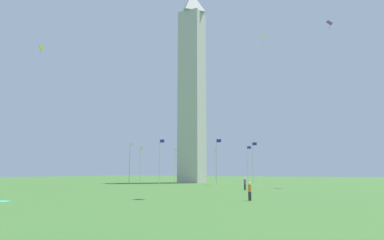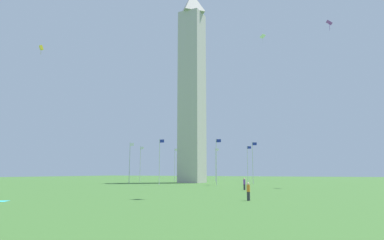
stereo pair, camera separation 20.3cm
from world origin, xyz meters
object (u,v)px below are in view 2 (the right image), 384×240
object	(u,v)px
person_purple_shirt	(244,184)
kite_yellow_box	(41,48)
flagpole_ne	(248,162)
flagpole_e	(216,163)
flagpole_n	(253,161)
kite_purple_diamond	(329,23)
obelisk_monument	(192,84)
flagpole_se	(175,163)
flagpole_s	(140,162)
kite_white_diamond	(263,36)
flagpole_nw	(217,160)
person_orange_shirt	(248,192)
flagpole_w	(160,160)
flagpole_sw	(130,161)

from	to	relation	value
person_purple_shirt	kite_yellow_box	size ratio (longest dim) A/B	0.87
flagpole_ne	flagpole_e	world-z (taller)	same
flagpole_n	kite_yellow_box	distance (m)	51.24
kite_purple_diamond	obelisk_monument	bearing A→B (deg)	160.48
flagpole_se	obelisk_monument	bearing A→B (deg)	-45.14
flagpole_s	kite_white_diamond	distance (m)	44.52
flagpole_nw	kite_white_diamond	world-z (taller)	kite_white_diamond
obelisk_monument	person_purple_shirt	world-z (taller)	obelisk_monument
flagpole_ne	person_orange_shirt	world-z (taller)	flagpole_ne
kite_white_diamond	kite_purple_diamond	bearing A→B (deg)	-29.17
flagpole_se	flagpole_n	bearing A→B (deg)	-22.50
flagpole_e	flagpole_se	distance (m)	11.73
flagpole_s	kite_yellow_box	xyz separation A→B (m)	(-4.36, -29.84, 22.55)
flagpole_ne	flagpole_s	world-z (taller)	same
obelisk_monument	kite_purple_diamond	size ratio (longest dim) A/B	27.13
flagpole_se	kite_purple_diamond	size ratio (longest dim) A/B	5.14
flagpole_n	person_orange_shirt	world-z (taller)	flagpole_n
person_purple_shirt	kite_yellow_box	distance (m)	49.36
flagpole_nw	person_purple_shirt	world-z (taller)	flagpole_nw
flagpole_s	flagpole_n	bearing A→B (deg)	-0.00
person_orange_shirt	kite_white_diamond	xyz separation A→B (m)	(-8.18, 40.89, 31.72)
flagpole_ne	flagpole_w	bearing A→B (deg)	-112.50
person_purple_shirt	flagpole_sw	bearing A→B (deg)	26.88
flagpole_sw	flagpole_ne	bearing A→B (deg)	45.00
flagpole_s	person_purple_shirt	size ratio (longest dim) A/B	5.38
flagpole_sw	person_purple_shirt	bearing A→B (deg)	-26.35
flagpole_sw	flagpole_nw	size ratio (longest dim) A/B	1.00
person_orange_shirt	kite_white_diamond	distance (m)	52.39
flagpole_w	kite_white_diamond	xyz separation A→B (m)	(19.49, 11.31, 27.44)
flagpole_s	flagpole_nw	xyz separation A→B (m)	(26.17, -10.84, 0.00)
flagpole_sw	flagpole_w	distance (m)	11.73
flagpole_ne	flagpole_e	xyz separation A→B (m)	(-10.84, 4.49, 0.00)
obelisk_monument	flagpole_ne	distance (m)	25.01
kite_yellow_box	person_orange_shirt	bearing A→B (deg)	-17.64
flagpole_e	flagpole_nw	size ratio (longest dim) A/B	1.00
flagpole_e	kite_yellow_box	distance (m)	54.19
flagpole_ne	kite_yellow_box	size ratio (longest dim) A/B	4.69
flagpole_n	flagpole_e	bearing A→B (deg)	135.00
flagpole_sw	person_orange_shirt	world-z (taller)	flagpole_sw
flagpole_ne	kite_purple_diamond	world-z (taller)	kite_purple_diamond
flagpole_n	flagpole_w	size ratio (longest dim) A/B	1.00
obelisk_monument	flagpole_sw	xyz separation A→B (m)	(-10.79, -10.84, -19.73)
flagpole_n	person_purple_shirt	size ratio (longest dim) A/B	5.38
flagpole_se	flagpole_s	world-z (taller)	same
flagpole_sw	flagpole_se	bearing A→B (deg)	90.00
flagpole_sw	flagpole_s	bearing A→B (deg)	112.50
flagpole_n	flagpole_nw	distance (m)	11.73
flagpole_ne	person_purple_shirt	distance (m)	39.53
flagpole_n	person_orange_shirt	xyz separation A→B (m)	(12.34, -44.91, -4.28)
obelisk_monument	person_orange_shirt	distance (m)	57.98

